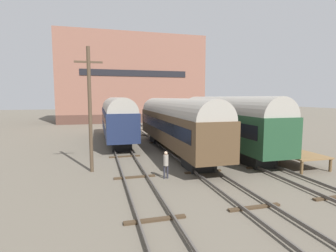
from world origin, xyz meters
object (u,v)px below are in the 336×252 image
Objects in this scene: person_worker at (166,162)px; utility_pole at (90,108)px; train_car_green at (225,120)px; train_car_navy at (117,116)px; train_car_brown at (174,122)px; bench at (259,138)px.

utility_pole is at bearing 148.11° from person_worker.
person_worker is 0.21× the size of utility_pole.
train_car_green reaches higher than train_car_navy.
train_car_navy reaches higher than train_car_brown.
person_worker is 6.24m from utility_pole.
utility_pole is (-14.44, -2.01, 2.88)m from bench.
train_car_green is 3.38m from bench.
bench is at bearing -41.03° from train_car_navy.
bench is (2.53, -1.70, -1.46)m from train_car_green.
train_car_green is 0.88× the size of train_car_brown.
train_car_brown is 8.13m from person_worker.
train_car_navy is 11.50× the size of bench.
train_car_brown is 12.90× the size of bench.
train_car_brown is 2.16× the size of utility_pole.
person_worker is at bearing -138.70° from train_car_green.
train_car_brown reaches higher than person_worker.
train_car_navy is 9.35× the size of person_worker.
train_car_green is 12.56m from utility_pole.
train_car_green reaches higher than person_worker.
train_car_navy is 12.66m from utility_pole.
train_car_green is 4.73m from train_car_brown.
train_car_navy is at bearing 97.06° from person_worker.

